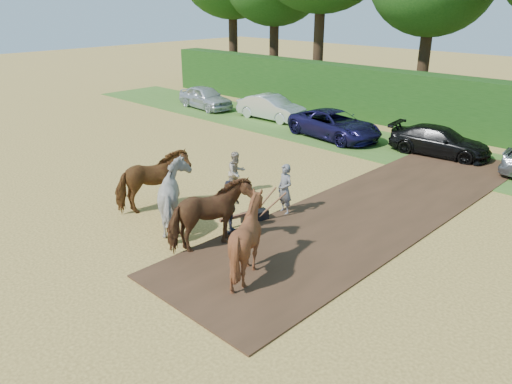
# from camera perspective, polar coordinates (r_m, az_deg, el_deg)

# --- Properties ---
(ground) EXTENTS (120.00, 120.00, 0.00)m
(ground) POSITION_cam_1_polar(r_m,az_deg,el_deg) (13.82, -7.51, -8.42)
(ground) COLOR gold
(ground) RESTS_ON ground
(earth_strip) EXTENTS (4.50, 17.00, 0.05)m
(earth_strip) POSITION_cam_1_polar(r_m,az_deg,el_deg) (17.75, 13.60, -1.78)
(earth_strip) COLOR #472D1C
(earth_strip) RESTS_ON ground
(grass_verge) EXTENTS (50.00, 5.00, 0.03)m
(grass_verge) POSITION_cam_1_polar(r_m,az_deg,el_deg) (24.30, 19.21, 3.90)
(grass_verge) COLOR #38601E
(grass_verge) RESTS_ON ground
(hedgerow) EXTENTS (46.00, 1.60, 3.00)m
(hedgerow) POSITION_cam_1_polar(r_m,az_deg,el_deg) (28.00, 23.68, 8.65)
(hedgerow) COLOR #14380F
(hedgerow) RESTS_ON ground
(spectator_near) EXTENTS (0.68, 0.83, 1.60)m
(spectator_near) POSITION_cam_1_polar(r_m,az_deg,el_deg) (18.36, -2.27, 2.21)
(spectator_near) COLOR beige
(spectator_near) RESTS_ON ground
(spectator_far) EXTENTS (0.61, 1.08, 1.74)m
(spectator_far) POSITION_cam_1_polar(r_m,az_deg,el_deg) (15.16, -3.14, -1.79)
(spectator_far) COLOR #242530
(spectator_far) RESTS_ON ground
(plough_team) EXTENTS (7.16, 5.02, 2.08)m
(plough_team) POSITION_cam_1_polar(r_m,az_deg,el_deg) (14.93, -6.81, -1.61)
(plough_team) COLOR brown
(plough_team) RESTS_ON ground
(parked_cars) EXTENTS (30.27, 3.67, 1.48)m
(parked_cars) POSITION_cam_1_polar(r_m,az_deg,el_deg) (25.47, 13.00, 6.94)
(parked_cars) COLOR silver
(parked_cars) RESTS_ON ground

